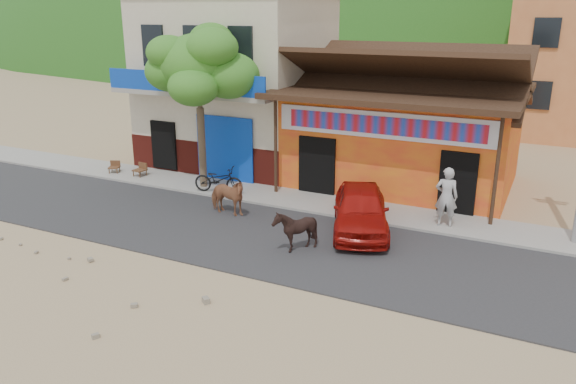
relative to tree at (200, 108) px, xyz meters
name	(u,v)px	position (x,y,z in m)	size (l,w,h in m)	color
ground	(225,273)	(4.60, -5.80, -3.12)	(120.00, 120.00, 0.00)	#9E825B
road	(270,239)	(4.60, -3.30, -3.10)	(60.00, 5.00, 0.04)	#28282B
sidewalk	(316,203)	(4.60, 0.20, -3.06)	(60.00, 2.00, 0.12)	gray
dance_club	(405,138)	(6.60, 4.20, -1.32)	(8.00, 6.00, 3.60)	orange
cafe_building	(238,83)	(-0.90, 4.20, 0.38)	(7.00, 6.00, 7.00)	beige
tree	(200,108)	(0.00, 0.00, 0.00)	(3.00, 3.00, 6.00)	#2D721E
cow_tan	(227,196)	(2.37, -2.10, -2.45)	(0.68, 1.50, 1.27)	#9B5F3E
cow_dark	(295,230)	(5.66, -3.77, -2.46)	(1.00, 1.12, 1.24)	black
red_car	(361,209)	(6.81, -1.52, -2.39)	(1.64, 4.07, 1.39)	#9D100B
scooter	(219,180)	(0.96, -0.42, -2.51)	(0.65, 1.87, 0.98)	black
pedestrian	(446,197)	(9.10, -0.14, -2.06)	(0.69, 0.45, 1.88)	#B8B8B8
cafe_chair_left	(139,164)	(-3.11, 0.01, -2.52)	(0.45, 0.45, 0.97)	#533A1B
cafe_chair_right	(114,162)	(-4.40, -0.06, -2.56)	(0.41, 0.41, 0.88)	#522C1B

